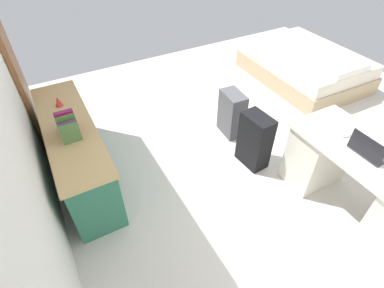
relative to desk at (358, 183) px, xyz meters
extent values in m
plane|color=beige|center=(1.15, 0.04, -0.39)|extent=(6.17, 6.17, 0.00)
cube|color=silver|center=(1.15, 2.62, 0.92)|extent=(4.31, 0.10, 2.62)
cube|color=brown|center=(2.75, 2.54, 0.63)|extent=(0.88, 0.05, 2.04)
cube|color=silver|center=(0.00, 0.00, 0.34)|extent=(1.45, 0.68, 0.04)
cube|color=beige|center=(0.49, -0.01, -0.03)|extent=(0.41, 0.60, 0.71)
cube|color=#2D7056|center=(1.76, 2.24, -0.05)|extent=(1.76, 0.44, 0.69)
cube|color=tan|center=(1.76, 2.24, 0.32)|extent=(1.80, 0.48, 0.04)
cube|color=#275F49|center=(1.37, 2.01, -0.20)|extent=(0.67, 0.01, 0.24)
cube|color=#275F49|center=(2.16, 2.01, -0.20)|extent=(0.67, 0.01, 0.24)
cube|color=tan|center=(2.24, -1.57, -0.25)|extent=(1.94, 1.45, 0.28)
cube|color=silver|center=(2.24, -1.57, -0.01)|extent=(1.88, 1.39, 0.20)
cube|color=white|center=(1.57, -1.56, 0.14)|extent=(0.50, 0.69, 0.10)
cube|color=black|center=(1.01, 0.42, -0.06)|extent=(0.37, 0.24, 0.67)
cube|color=#4C4C51|center=(1.62, 0.32, -0.09)|extent=(0.38, 0.25, 0.60)
cube|color=#333338|center=(0.04, -0.01, 0.37)|extent=(0.31, 0.22, 0.02)
cube|color=black|center=(0.04, 0.10, 0.47)|extent=(0.31, 0.02, 0.19)
ellipsoid|color=white|center=(0.30, -0.01, 0.37)|extent=(0.06, 0.10, 0.03)
cube|color=#4B753E|center=(1.49, 2.24, 0.43)|extent=(0.04, 0.17, 0.19)
cube|color=#613663|center=(1.53, 2.24, 0.43)|extent=(0.04, 0.17, 0.19)
cube|color=#396529|center=(1.57, 2.24, 0.45)|extent=(0.03, 0.17, 0.23)
cube|color=#B5423D|center=(1.61, 2.24, 0.44)|extent=(0.04, 0.17, 0.21)
cube|color=#872158|center=(1.65, 2.24, 0.45)|extent=(0.04, 0.17, 0.23)
cube|color=brown|center=(1.69, 2.24, 0.44)|extent=(0.04, 0.17, 0.21)
cube|color=navy|center=(1.73, 2.24, 0.43)|extent=(0.04, 0.17, 0.19)
cone|color=red|center=(2.15, 2.24, 0.39)|extent=(0.08, 0.08, 0.11)
camera|label=1|loc=(-0.86, 2.27, 2.12)|focal=27.55mm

